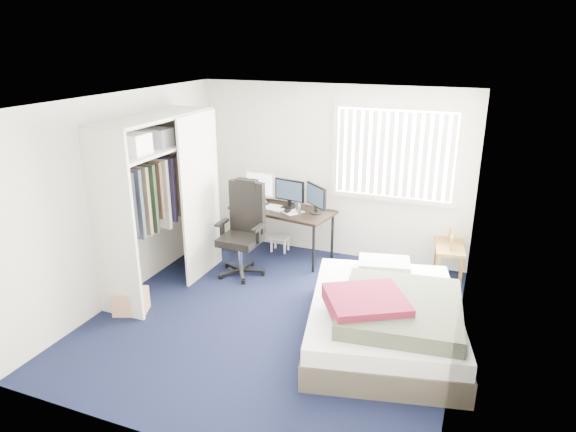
# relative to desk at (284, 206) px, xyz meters

# --- Properties ---
(ground) EXTENTS (4.20, 4.20, 0.00)m
(ground) POSITION_rel_desk_xyz_m (0.61, -1.75, -0.76)
(ground) COLOR black
(ground) RESTS_ON ground
(room_shell) EXTENTS (4.20, 4.20, 4.20)m
(room_shell) POSITION_rel_desk_xyz_m (0.61, -1.75, 0.75)
(room_shell) COLOR silver
(room_shell) RESTS_ON ground
(window_assembly) EXTENTS (1.72, 0.09, 1.32)m
(window_assembly) POSITION_rel_desk_xyz_m (1.51, 0.29, 0.84)
(window_assembly) COLOR white
(window_assembly) RESTS_ON ground
(closet) EXTENTS (0.64, 1.84, 2.22)m
(closet) POSITION_rel_desk_xyz_m (-1.06, -1.49, 0.59)
(closet) COLOR beige
(closet) RESTS_ON ground
(desk) EXTENTS (1.58, 0.93, 1.19)m
(desk) POSITION_rel_desk_xyz_m (0.00, 0.00, 0.00)
(desk) COLOR black
(desk) RESTS_ON ground
(office_chair) EXTENTS (0.62, 0.62, 1.30)m
(office_chair) POSITION_rel_desk_xyz_m (-0.29, -0.77, -0.26)
(office_chair) COLOR black
(office_chair) RESTS_ON ground
(footstool) EXTENTS (0.30, 0.24, 0.24)m
(footstool) POSITION_rel_desk_xyz_m (-0.10, 0.10, -0.58)
(footstool) COLOR white
(footstool) RESTS_ON ground
(nightstand) EXTENTS (0.46, 0.77, 0.67)m
(nightstand) POSITION_rel_desk_xyz_m (2.36, 0.07, -0.33)
(nightstand) COLOR brown
(nightstand) RESTS_ON ground
(bed) EXTENTS (1.98, 2.37, 0.68)m
(bed) POSITION_rel_desk_xyz_m (1.88, -1.75, -0.47)
(bed) COLOR #453C31
(bed) RESTS_ON ground
(pine_box) EXTENTS (0.45, 0.40, 0.28)m
(pine_box) POSITION_rel_desk_xyz_m (-1.04, -2.26, -0.62)
(pine_box) COLOR tan
(pine_box) RESTS_ON ground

